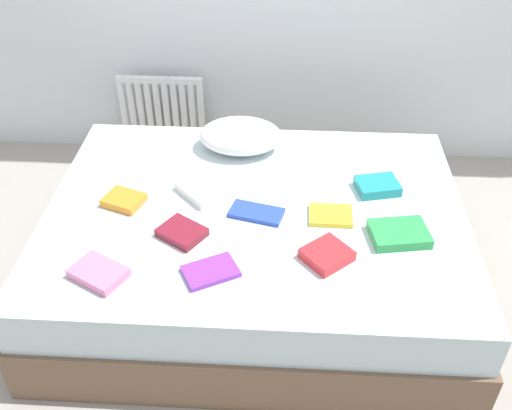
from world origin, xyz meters
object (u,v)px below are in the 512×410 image
object	(u,v)px
textbook_green	(399,234)
textbook_teal	(377,186)
textbook_red	(327,255)
textbook_yellow	(331,215)
radiator	(162,112)
bed	(255,248)
textbook_blue	(256,213)
textbook_purple	(211,271)
textbook_orange	(124,201)
pillow	(241,136)
textbook_maroon	(182,232)
textbook_white	(201,191)
textbook_pink	(99,273)

from	to	relation	value
textbook_green	textbook_teal	bearing A→B (deg)	89.68
textbook_red	textbook_yellow	world-z (taller)	textbook_red
radiator	textbook_teal	size ratio (longest dim) A/B	2.82
bed	textbook_blue	size ratio (longest dim) A/B	8.15
textbook_purple	textbook_teal	distance (m)	0.97
textbook_purple	textbook_blue	bearing A→B (deg)	39.39
textbook_green	textbook_orange	bearing A→B (deg)	162.78
textbook_orange	textbook_green	world-z (taller)	textbook_green
bed	pillow	bearing A→B (deg)	101.91
radiator	pillow	distance (m)	0.92
pillow	textbook_purple	distance (m)	0.97
textbook_green	textbook_maroon	bearing A→B (deg)	172.92
textbook_red	textbook_maroon	distance (m)	0.64
pillow	textbook_teal	distance (m)	0.78
textbook_red	textbook_orange	world-z (taller)	textbook_red
textbook_red	textbook_orange	bearing A→B (deg)	120.01
radiator	textbook_yellow	world-z (taller)	radiator
textbook_orange	textbook_blue	xyz separation A→B (m)	(0.63, -0.04, -0.01)
textbook_blue	textbook_orange	bearing A→B (deg)	-169.72
textbook_white	textbook_yellow	xyz separation A→B (m)	(0.62, -0.14, -0.01)
textbook_white	textbook_maroon	xyz separation A→B (m)	(-0.04, -0.31, -0.00)
pillow	textbook_purple	world-z (taller)	pillow
textbook_white	textbook_teal	distance (m)	0.86
textbook_maroon	textbook_blue	world-z (taller)	textbook_maroon
radiator	textbook_red	distance (m)	1.84
textbook_pink	textbook_green	world-z (taller)	textbook_green
radiator	textbook_yellow	bearing A→B (deg)	-50.34
textbook_pink	textbook_yellow	bearing A→B (deg)	53.24
textbook_purple	textbook_yellow	bearing A→B (deg)	10.14
textbook_pink	textbook_purple	bearing A→B (deg)	34.17
bed	textbook_maroon	size ratio (longest dim) A/B	10.54
pillow	textbook_green	world-z (taller)	pillow
textbook_yellow	textbook_purple	xyz separation A→B (m)	(-0.51, -0.40, -0.00)
bed	textbook_green	distance (m)	0.72
textbook_white	textbook_purple	bearing A→B (deg)	-31.01
textbook_blue	textbook_green	world-z (taller)	textbook_green
pillow	bed	bearing A→B (deg)	-78.09
textbook_pink	textbook_maroon	xyz separation A→B (m)	(0.30, 0.27, -0.00)
textbook_yellow	textbook_pink	bearing A→B (deg)	-154.53
textbook_orange	textbook_green	bearing A→B (deg)	12.60
textbook_teal	pillow	bearing A→B (deg)	140.27
textbook_white	textbook_red	world-z (taller)	textbook_red
textbook_orange	textbook_pink	bearing A→B (deg)	-68.08
textbook_blue	textbook_teal	bearing A→B (deg)	35.66
radiator	textbook_blue	bearing A→B (deg)	-61.02
textbook_maroon	textbook_purple	size ratio (longest dim) A/B	0.87
textbook_teal	bed	bearing A→B (deg)	-176.46
textbook_orange	textbook_white	bearing A→B (deg)	36.27
textbook_red	textbook_green	world-z (taller)	same
textbook_pink	textbook_blue	distance (m)	0.76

